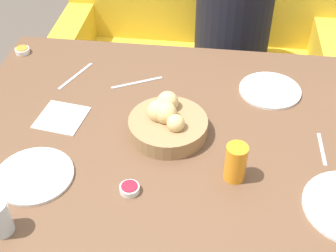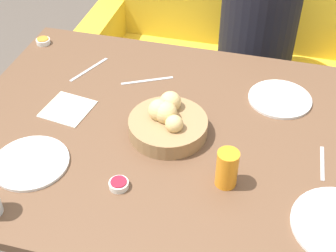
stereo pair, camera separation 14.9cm
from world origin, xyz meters
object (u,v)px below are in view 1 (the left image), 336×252
Objects in this scene: juice_glass at (236,163)px; jam_bowl_honey at (22,50)px; napkin at (62,118)px; fork_silver at (137,83)px; bread_basket at (167,122)px; spoon_coffee at (322,149)px; jam_bowl_berry at (130,189)px; plate_near_left at (34,175)px; seated_person at (229,60)px; couch at (198,68)px; plate_far_center at (270,90)px; knife_silver at (76,76)px.

juice_glass reaches higher than jam_bowl_honey.
napkin is at bearing -53.86° from jam_bowl_honey.
fork_silver is (-0.37, 0.43, -0.06)m from juice_glass.
jam_bowl_honey is at bearing 147.72° from bread_basket.
jam_bowl_berry is at bearing -156.52° from spoon_coffee.
jam_bowl_honey is (-0.28, 0.65, 0.01)m from plate_near_left.
seated_person is at bearing 31.02° from jam_bowl_honey.
spoon_coffee is (0.57, 0.25, -0.01)m from jam_bowl_berry.
napkin is (-0.40, -1.04, 0.46)m from couch.
knife_silver is at bearing 179.50° from plate_far_center.
plate_near_left is 4.05× the size of jam_bowl_berry.
couch is 0.28m from seated_person.
bread_basket reaches higher than spoon_coffee.
couch is 9.94× the size of spoon_coffee.
plate_far_center reaches higher than fork_silver.
spoon_coffee is at bearing 14.75° from plate_near_left.
knife_silver is at bearing 92.30° from plate_near_left.
couch is at bearing 85.25° from jam_bowl_berry.
jam_bowl_berry is 0.62m from knife_silver.
juice_glass reaches higher than fork_silver.
napkin is (-0.86, 0.05, 0.00)m from spoon_coffee.
napkin is at bearing 134.73° from jam_bowl_berry.
plate_far_center is (0.34, 0.27, -0.04)m from bread_basket.
fork_silver is 0.70m from spoon_coffee.
seated_person is 0.80m from fork_silver.
seated_person is at bearing -42.89° from couch.
spoon_coffee is at bearing -3.10° from napkin.
plate_far_center is 0.99m from jam_bowl_honey.
couch is 8.46× the size of napkin.
spoon_coffee is at bearing 29.32° from juice_glass.
bread_basket is at bearing 74.41° from jam_bowl_berry.
knife_silver is (-0.38, 0.27, -0.04)m from bread_basket.
juice_glass is at bearing -33.93° from jam_bowl_honey.
jam_bowl_honey is at bearing -148.98° from seated_person.
couch is at bearing 112.68° from spoon_coffee.
seated_person reaches higher than juice_glass.
knife_silver is (0.26, -0.13, -0.01)m from jam_bowl_honey.
couch is 6.31× the size of plate_near_left.
bread_basket is at bearing -102.53° from seated_person.
plate_near_left reaches higher than fork_silver.
plate_far_center is 1.51× the size of spoon_coffee.
fork_silver is 0.97× the size of knife_silver.
spoon_coffee is (0.27, 0.15, -0.06)m from juice_glass.
couch reaches higher than spoon_coffee.
spoon_coffee is (1.13, -0.43, -0.01)m from jam_bowl_honey.
couch is 1.26m from spoon_coffee.
plate_near_left is 0.71m from jam_bowl_honey.
juice_glass is 2.09× the size of jam_bowl_berry.
knife_silver is at bearing 119.92° from jam_bowl_berry.
spoon_coffee is at bearing -20.62° from jam_bowl_honey.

